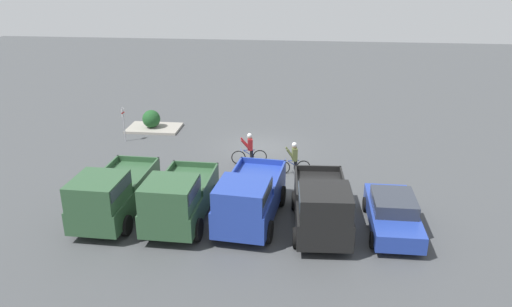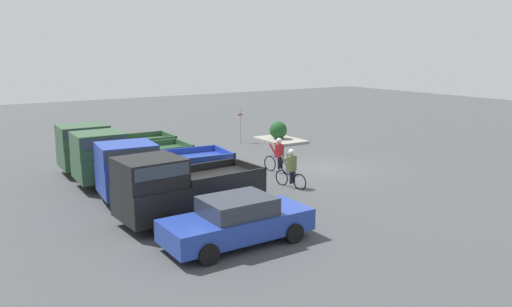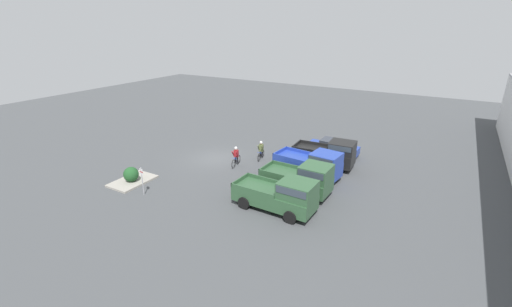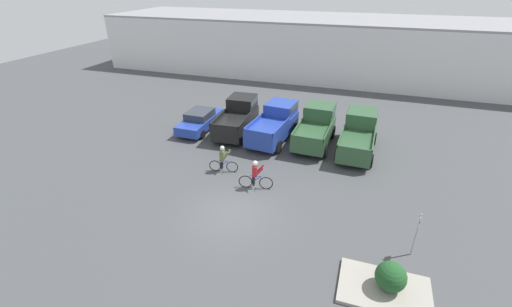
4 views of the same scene
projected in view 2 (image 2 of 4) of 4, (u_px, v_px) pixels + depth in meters
ground_plane at (323, 168)px, 24.40m from camera, size 80.00×80.00×0.00m
sedan_0 at (237, 221)px, 14.74m from camera, size 1.97×4.51×1.43m
pickup_truck_0 at (179, 187)px, 16.61m from camera, size 2.42×5.02×2.31m
pickup_truck_1 at (156, 169)px, 19.14m from camera, size 2.65×5.20×2.27m
pickup_truck_2 at (122, 157)px, 21.19m from camera, size 2.39×4.89×2.34m
pickup_truck_3 at (107, 147)px, 23.59m from camera, size 2.34×5.34×2.29m
cyclist_0 at (279, 155)px, 23.25m from camera, size 1.83×0.54×1.69m
cyclist_1 at (291, 168)px, 20.77m from camera, size 1.69×0.53×1.67m
fire_lane_sign at (240, 122)px, 30.83m from camera, size 0.06×0.30×2.06m
curb_island at (280, 140)px, 31.48m from camera, size 3.23×2.14×0.15m
shrub at (278, 130)px, 31.40m from camera, size 1.10×1.10×1.10m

